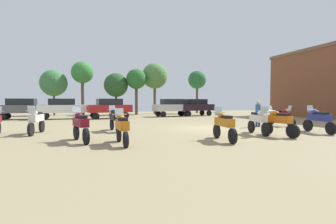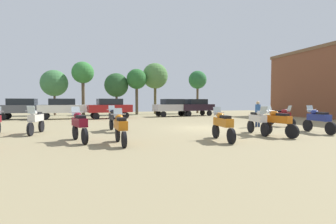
{
  "view_description": "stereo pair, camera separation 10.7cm",
  "coord_description": "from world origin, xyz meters",
  "px_view_note": "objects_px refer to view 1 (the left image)",
  "views": [
    {
      "loc": [
        -6.96,
        -14.33,
        1.76
      ],
      "look_at": [
        -0.38,
        6.75,
        0.79
      ],
      "focal_mm": 26.01,
      "sensor_mm": 36.0,
      "label": 1
    },
    {
      "loc": [
        -6.86,
        -14.37,
        1.76
      ],
      "look_at": [
        -0.38,
        6.75,
        0.79
      ],
      "focal_mm": 26.01,
      "sensor_mm": 36.0,
      "label": 2
    }
  ],
  "objects_px": {
    "motorcycle_1": "(36,120)",
    "tree_4": "(116,85)",
    "motorcycle_8": "(122,127)",
    "car_2": "(172,106)",
    "car_1": "(196,106)",
    "car_3": "(110,107)",
    "motorcycle_3": "(279,122)",
    "tree_3": "(136,80)",
    "tree_1": "(197,80)",
    "motorcycle_10": "(281,116)",
    "tree_5": "(82,73)",
    "tree_6": "(54,83)",
    "car_4": "(22,107)",
    "person_1": "(258,112)",
    "tree_2": "(155,76)",
    "motorcycle_7": "(80,125)",
    "car_5": "(62,107)",
    "motorcycle_2": "(319,119)",
    "motorcycle_9": "(224,124)",
    "motorcycle_5": "(258,120)",
    "motorcycle_6": "(115,119)"
  },
  "relations": [
    {
      "from": "motorcycle_1",
      "to": "motorcycle_7",
      "type": "distance_m",
      "value": 4.07
    },
    {
      "from": "car_3",
      "to": "person_1",
      "type": "distance_m",
      "value": 14.47
    },
    {
      "from": "person_1",
      "to": "tree_5",
      "type": "xyz_separation_m",
      "value": [
        -11.91,
        19.11,
        4.29
      ]
    },
    {
      "from": "motorcycle_10",
      "to": "tree_2",
      "type": "relative_size",
      "value": 0.31
    },
    {
      "from": "car_2",
      "to": "tree_3",
      "type": "bearing_deg",
      "value": 24.9
    },
    {
      "from": "motorcycle_3",
      "to": "motorcycle_7",
      "type": "relative_size",
      "value": 0.99
    },
    {
      "from": "tree_4",
      "to": "motorcycle_8",
      "type": "bearing_deg",
      "value": -94.75
    },
    {
      "from": "motorcycle_7",
      "to": "car_1",
      "type": "relative_size",
      "value": 0.48
    },
    {
      "from": "motorcycle_5",
      "to": "car_5",
      "type": "bearing_deg",
      "value": -42.64
    },
    {
      "from": "car_4",
      "to": "tree_5",
      "type": "distance_m",
      "value": 9.39
    },
    {
      "from": "person_1",
      "to": "tree_2",
      "type": "relative_size",
      "value": 0.25
    },
    {
      "from": "car_5",
      "to": "tree_6",
      "type": "distance_m",
      "value": 8.03
    },
    {
      "from": "motorcycle_5",
      "to": "car_1",
      "type": "distance_m",
      "value": 16.49
    },
    {
      "from": "person_1",
      "to": "tree_2",
      "type": "bearing_deg",
      "value": 141.99
    },
    {
      "from": "car_3",
      "to": "tree_1",
      "type": "relative_size",
      "value": 0.73
    },
    {
      "from": "motorcycle_8",
      "to": "car_3",
      "type": "distance_m",
      "value": 15.31
    },
    {
      "from": "motorcycle_9",
      "to": "motorcycle_10",
      "type": "relative_size",
      "value": 1.06
    },
    {
      "from": "tree_4",
      "to": "motorcycle_10",
      "type": "bearing_deg",
      "value": -62.39
    },
    {
      "from": "motorcycle_3",
      "to": "motorcycle_8",
      "type": "bearing_deg",
      "value": 169.88
    },
    {
      "from": "motorcycle_10",
      "to": "tree_5",
      "type": "distance_m",
      "value": 24.03
    },
    {
      "from": "motorcycle_3",
      "to": "tree_6",
      "type": "distance_m",
      "value": 27.15
    },
    {
      "from": "tree_1",
      "to": "tree_2",
      "type": "relative_size",
      "value": 0.89
    },
    {
      "from": "motorcycle_9",
      "to": "tree_4",
      "type": "xyz_separation_m",
      "value": [
        -2.55,
        22.99,
        3.1
      ]
    },
    {
      "from": "tree_1",
      "to": "tree_5",
      "type": "xyz_separation_m",
      "value": [
        -15.9,
        0.12,
        0.49
      ]
    },
    {
      "from": "motorcycle_1",
      "to": "tree_4",
      "type": "relative_size",
      "value": 0.42
    },
    {
      "from": "motorcycle_8",
      "to": "car_1",
      "type": "relative_size",
      "value": 0.47
    },
    {
      "from": "person_1",
      "to": "tree_6",
      "type": "height_order",
      "value": "tree_6"
    },
    {
      "from": "car_2",
      "to": "car_3",
      "type": "distance_m",
      "value": 7.23
    },
    {
      "from": "motorcycle_3",
      "to": "tree_3",
      "type": "xyz_separation_m",
      "value": [
        -3.3,
        21.74,
        3.82
      ]
    },
    {
      "from": "motorcycle_8",
      "to": "car_2",
      "type": "xyz_separation_m",
      "value": [
        7.65,
        16.62,
        0.46
      ]
    },
    {
      "from": "tree_3",
      "to": "tree_6",
      "type": "distance_m",
      "value": 10.21
    },
    {
      "from": "motorcycle_8",
      "to": "motorcycle_10",
      "type": "bearing_deg",
      "value": 15.58
    },
    {
      "from": "motorcycle_10",
      "to": "car_2",
      "type": "relative_size",
      "value": 0.48
    },
    {
      "from": "motorcycle_7",
      "to": "motorcycle_6",
      "type": "bearing_deg",
      "value": 45.91
    },
    {
      "from": "car_2",
      "to": "tree_6",
      "type": "distance_m",
      "value": 15.18
    },
    {
      "from": "car_5",
      "to": "motorcycle_2",
      "type": "bearing_deg",
      "value": -142.23
    },
    {
      "from": "tree_2",
      "to": "tree_4",
      "type": "relative_size",
      "value": 1.28
    },
    {
      "from": "car_1",
      "to": "car_3",
      "type": "relative_size",
      "value": 1.01
    },
    {
      "from": "car_5",
      "to": "tree_1",
      "type": "distance_m",
      "value": 19.3
    },
    {
      "from": "car_3",
      "to": "tree_6",
      "type": "height_order",
      "value": "tree_6"
    },
    {
      "from": "motorcycle_10",
      "to": "car_1",
      "type": "bearing_deg",
      "value": -100.8
    },
    {
      "from": "tree_3",
      "to": "tree_5",
      "type": "height_order",
      "value": "tree_5"
    },
    {
      "from": "motorcycle_2",
      "to": "tree_1",
      "type": "bearing_deg",
      "value": 90.36
    },
    {
      "from": "tree_6",
      "to": "car_1",
      "type": "bearing_deg",
      "value": -21.25
    },
    {
      "from": "car_2",
      "to": "tree_4",
      "type": "xyz_separation_m",
      "value": [
        -5.77,
        5.98,
        2.67
      ]
    },
    {
      "from": "motorcycle_2",
      "to": "tree_2",
      "type": "height_order",
      "value": "tree_2"
    },
    {
      "from": "car_3",
      "to": "motorcycle_3",
      "type": "bearing_deg",
      "value": -163.95
    },
    {
      "from": "car_4",
      "to": "tree_3",
      "type": "xyz_separation_m",
      "value": [
        11.97,
        5.04,
        3.4
      ]
    },
    {
      "from": "motorcycle_6",
      "to": "car_1",
      "type": "bearing_deg",
      "value": 40.9
    },
    {
      "from": "tree_5",
      "to": "tree_6",
      "type": "xyz_separation_m",
      "value": [
        -3.39,
        0.17,
        -1.33
      ]
    }
  ]
}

